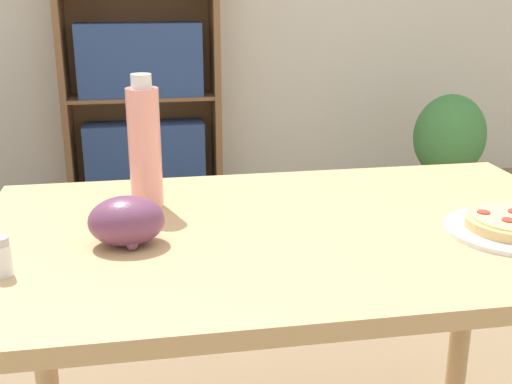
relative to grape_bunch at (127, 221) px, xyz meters
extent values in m
cube|color=tan|center=(0.34, 0.04, -0.06)|extent=(1.31, 0.80, 0.03)
cylinder|color=tan|center=(-0.25, 0.38, -0.43)|extent=(0.06, 0.06, 0.69)
cylinder|color=tan|center=(0.94, 0.38, -0.43)|extent=(0.06, 0.06, 0.69)
cylinder|color=white|center=(0.77, -0.07, -0.04)|extent=(0.27, 0.27, 0.01)
cylinder|color=#A83328|center=(0.75, -0.09, -0.01)|extent=(0.03, 0.03, 0.00)
cylinder|color=#A83328|center=(0.72, -0.04, -0.01)|extent=(0.03, 0.03, 0.00)
ellipsoid|color=#6B3856|center=(0.00, 0.00, 0.00)|extent=(0.15, 0.11, 0.10)
sphere|color=#6B3856|center=(0.01, -0.04, -0.03)|extent=(0.02, 0.02, 0.02)
sphere|color=#6B3856|center=(0.04, 0.01, -0.03)|extent=(0.02, 0.02, 0.02)
sphere|color=#6B3856|center=(-0.01, -0.02, 0.00)|extent=(0.02, 0.02, 0.02)
sphere|color=#6B3856|center=(0.02, 0.01, 0.00)|extent=(0.02, 0.02, 0.02)
sphere|color=#6B3856|center=(0.02, 0.00, -0.03)|extent=(0.02, 0.02, 0.02)
sphere|color=#6B3856|center=(-0.03, 0.03, 0.01)|extent=(0.03, 0.03, 0.03)
sphere|color=#6B3856|center=(-0.04, 0.04, 0.02)|extent=(0.02, 0.02, 0.02)
sphere|color=#6B3856|center=(0.04, 0.00, -0.02)|extent=(0.02, 0.02, 0.02)
sphere|color=#6B3856|center=(0.03, 0.01, 0.00)|extent=(0.03, 0.03, 0.03)
cylinder|color=pink|center=(0.04, 0.22, 0.09)|extent=(0.07, 0.07, 0.27)
cylinder|color=white|center=(0.04, 0.22, 0.24)|extent=(0.04, 0.04, 0.03)
cylinder|color=white|center=(-0.21, -0.11, -0.02)|extent=(0.03, 0.03, 0.06)
cylinder|color=#B7B7BC|center=(-0.21, -0.11, 0.02)|extent=(0.03, 0.03, 0.01)
cube|color=brown|center=(-0.39, 2.57, 0.10)|extent=(0.04, 0.29, 1.74)
cube|color=brown|center=(0.46, 2.57, 0.10)|extent=(0.04, 0.29, 1.74)
cube|color=brown|center=(0.03, 2.71, 0.10)|extent=(0.89, 0.01, 1.74)
cube|color=brown|center=(0.03, 2.57, -0.75)|extent=(0.82, 0.27, 0.02)
cube|color=navy|center=(0.03, 2.55, -0.54)|extent=(0.69, 0.20, 0.41)
cube|color=brown|center=(0.03, 2.57, -0.19)|extent=(0.82, 0.27, 0.02)
cube|color=navy|center=(0.03, 2.55, 0.03)|extent=(0.69, 0.20, 0.41)
cylinder|color=#70665B|center=(1.71, 2.08, -0.66)|extent=(0.23, 0.23, 0.24)
ellipsoid|color=#428442|center=(1.71, 2.08, -0.37)|extent=(0.41, 0.35, 0.47)
camera|label=1|loc=(0.05, -1.18, 0.43)|focal=45.00mm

